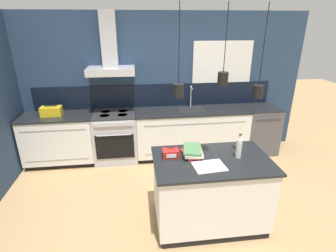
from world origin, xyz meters
name	(u,v)px	position (x,y,z in m)	size (l,w,h in m)	color
ground_plane	(170,216)	(0.00, 0.00, 0.00)	(16.00, 16.00, 0.00)	tan
wall_back	(154,83)	(-0.04, 2.00, 1.36)	(5.60, 2.30, 2.60)	navy
counter_run_left	(60,139)	(-1.76, 1.69, 0.46)	(1.22, 0.64, 0.91)	black
counter_run_sink	(192,132)	(0.64, 1.69, 0.46)	(2.09, 0.64, 1.32)	black
oven_range	(116,137)	(-0.78, 1.69, 0.46)	(0.77, 0.66, 0.91)	#B5B5BA
dishwasher	(259,129)	(1.99, 1.69, 0.46)	(0.62, 0.65, 0.91)	#4C4C51
kitchen_island	(210,191)	(0.48, -0.15, 0.46)	(1.39, 0.86, 0.91)	black
bottle_on_island	(239,148)	(0.80, -0.14, 1.04)	(0.07, 0.07, 0.30)	silver
book_stack	(192,152)	(0.27, -0.02, 0.96)	(0.27, 0.36, 0.09)	#B2332D
red_supply_box	(170,153)	(0.00, -0.03, 0.96)	(0.19, 0.14, 0.09)	red
paper_pile	(209,166)	(0.40, -0.31, 0.91)	(0.37, 0.30, 0.01)	silver
yellow_toolbox	(51,111)	(-1.83, 1.69, 0.99)	(0.34, 0.18, 0.19)	gold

